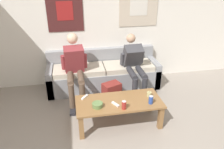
{
  "coord_description": "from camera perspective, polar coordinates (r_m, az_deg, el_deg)",
  "views": [
    {
      "loc": [
        -0.58,
        -1.59,
        2.21
      ],
      "look_at": [
        0.03,
        1.57,
        0.65
      ],
      "focal_mm": 35.0,
      "sensor_mm": 36.0,
      "label": 1
    }
  ],
  "objects": [
    {
      "name": "game_controller_near_right",
      "position": [
        3.24,
        0.91,
        -7.76
      ],
      "size": [
        0.1,
        0.14,
        0.03
      ],
      "color": "white",
      "rests_on": "coffee_table"
    },
    {
      "name": "backpack",
      "position": [
        3.92,
        -0.03,
        -5.14
      ],
      "size": [
        0.36,
        0.32,
        0.4
      ],
      "color": "maroon",
      "rests_on": "ground_plane"
    },
    {
      "name": "couch",
      "position": [
        4.46,
        -2.23,
        0.07
      ],
      "size": [
        2.21,
        0.69,
        0.74
      ],
      "color": "gray",
      "rests_on": "ground_plane"
    },
    {
      "name": "drink_can_blue",
      "position": [
        3.29,
        10.11,
        -6.52
      ],
      "size": [
        0.07,
        0.07,
        0.12
      ],
      "color": "#28479E",
      "rests_on": "coffee_table"
    },
    {
      "name": "person_seated_teen",
      "position": [
        4.13,
        5.81,
        2.79
      ],
      "size": [
        0.47,
        0.97,
        1.11
      ],
      "color": "#2D2D33",
      "rests_on": "ground_plane"
    },
    {
      "name": "pillar_candle",
      "position": [
        3.48,
        9.67,
        -5.09
      ],
      "size": [
        0.08,
        0.08,
        0.09
      ],
      "color": "tan",
      "rests_on": "coffee_table"
    },
    {
      "name": "person_seated_adult",
      "position": [
        3.93,
        -9.73,
        2.07
      ],
      "size": [
        0.47,
        0.87,
        1.21
      ],
      "color": "brown",
      "rests_on": "ground_plane"
    },
    {
      "name": "wall_back",
      "position": [
        4.46,
        -3.19,
        13.7
      ],
      "size": [
        10.0,
        0.07,
        2.55
      ],
      "color": "white",
      "rests_on": "ground_plane"
    },
    {
      "name": "ceramic_bowl",
      "position": [
        3.18,
        -3.82,
        -7.87
      ],
      "size": [
        0.16,
        0.16,
        0.07
      ],
      "color": "#607F47",
      "rests_on": "coffee_table"
    },
    {
      "name": "drink_can_red",
      "position": [
        3.13,
        3.15,
        -7.97
      ],
      "size": [
        0.07,
        0.07,
        0.12
      ],
      "color": "maroon",
      "rests_on": "coffee_table"
    },
    {
      "name": "game_controller_near_left",
      "position": [
        3.43,
        -7.13,
        -5.86
      ],
      "size": [
        0.12,
        0.13,
        0.03
      ],
      "color": "white",
      "rests_on": "coffee_table"
    },
    {
      "name": "coffee_table",
      "position": [
        3.36,
        1.82,
        -7.91
      ],
      "size": [
        1.3,
        0.58,
        0.41
      ],
      "color": "olive",
      "rests_on": "ground_plane"
    }
  ]
}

